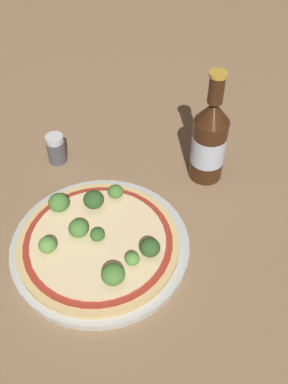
% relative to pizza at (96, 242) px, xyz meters
% --- Properties ---
extents(ground_plane, '(3.00, 3.00, 0.00)m').
position_rel_pizza_xyz_m(ground_plane, '(-0.01, -0.00, -0.02)').
color(ground_plane, '#846647').
extents(plate, '(0.29, 0.29, 0.01)m').
position_rel_pizza_xyz_m(plate, '(0.00, -0.00, -0.01)').
color(plate, '#B2B7B2').
rests_on(plate, ground_plane).
extents(pizza, '(0.26, 0.26, 0.01)m').
position_rel_pizza_xyz_m(pizza, '(0.00, 0.00, 0.00)').
color(pizza, tan).
rests_on(pizza, plate).
extents(broccoli_floret_0, '(0.04, 0.04, 0.03)m').
position_rel_pizza_xyz_m(broccoli_floret_0, '(-0.05, -0.07, 0.02)').
color(broccoli_floret_0, '#6B8E51').
rests_on(broccoli_floret_0, pizza).
extents(broccoli_floret_1, '(0.03, 0.03, 0.03)m').
position_rel_pizza_xyz_m(broccoli_floret_1, '(0.02, -0.09, 0.02)').
color(broccoli_floret_1, '#6B8E51').
rests_on(broccoli_floret_1, pizza).
extents(broccoli_floret_2, '(0.03, 0.03, 0.03)m').
position_rel_pizza_xyz_m(broccoli_floret_2, '(-0.05, 0.05, 0.02)').
color(broccoli_floret_2, '#6B8E51').
rests_on(broccoli_floret_2, pizza).
extents(broccoli_floret_3, '(0.02, 0.02, 0.02)m').
position_rel_pizza_xyz_m(broccoli_floret_3, '(0.00, -0.01, 0.02)').
color(broccoli_floret_3, '#6B8E51').
rests_on(broccoli_floret_3, pizza).
extents(broccoli_floret_4, '(0.03, 0.03, 0.03)m').
position_rel_pizza_xyz_m(broccoli_floret_4, '(-0.00, 0.03, 0.02)').
color(broccoli_floret_4, '#6B8E51').
rests_on(broccoli_floret_4, pizza).
extents(broccoli_floret_5, '(0.03, 0.03, 0.03)m').
position_rel_pizza_xyz_m(broccoli_floret_5, '(0.09, 0.02, 0.02)').
color(broccoli_floret_5, '#6B8E51').
rests_on(broccoli_floret_5, pizza).
extents(broccoli_floret_6, '(0.02, 0.02, 0.02)m').
position_rel_pizza_xyz_m(broccoli_floret_6, '(-0.02, -0.07, 0.02)').
color(broccoli_floret_6, '#6B8E51').
rests_on(broccoli_floret_6, pizza).
extents(broccoli_floret_7, '(0.03, 0.03, 0.03)m').
position_rel_pizza_xyz_m(broccoli_floret_7, '(0.06, 0.04, 0.03)').
color(broccoli_floret_7, '#6B8E51').
rests_on(broccoli_floret_7, pizza).
extents(broccoli_floret_8, '(0.03, 0.03, 0.03)m').
position_rel_pizza_xyz_m(broccoli_floret_8, '(0.03, 0.09, 0.02)').
color(broccoli_floret_8, '#6B8E51').
rests_on(broccoli_floret_8, pizza).
extents(beer_bottle, '(0.06, 0.06, 0.22)m').
position_rel_pizza_xyz_m(beer_bottle, '(0.24, -0.08, 0.06)').
color(beer_bottle, '#381E0F').
rests_on(beer_bottle, ground_plane).
extents(pepper_shaker, '(0.04, 0.04, 0.06)m').
position_rel_pizza_xyz_m(pepper_shaker, '(0.14, 0.18, 0.01)').
color(pepper_shaker, '#4C4C51').
rests_on(pepper_shaker, ground_plane).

